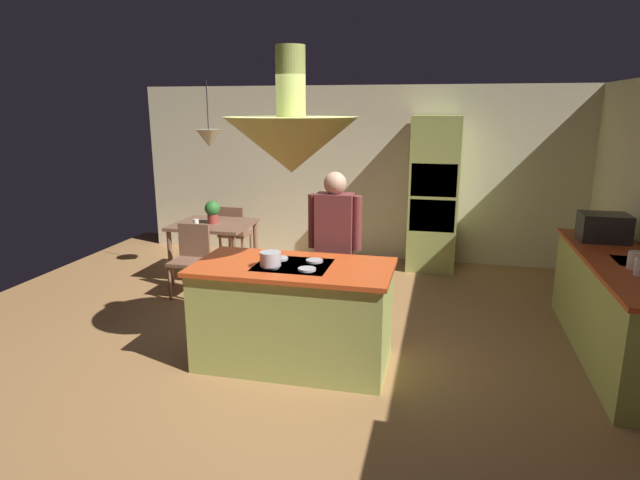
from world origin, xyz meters
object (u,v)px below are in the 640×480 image
object	(u,v)px
chair_facing_island	(191,255)
microwave_on_counter	(604,227)
kitchen_island	(294,314)
potted_plant_on_table	(213,211)
person_at_island	(335,243)
dining_table	(214,231)
canister_tea	(635,260)
chair_by_back_wall	(233,231)
cooking_pot_on_cooktop	(270,259)
oven_tower	(434,194)
cup_on_table	(196,223)

from	to	relation	value
chair_facing_island	microwave_on_counter	size ratio (longest dim) A/B	1.89
kitchen_island	potted_plant_on_table	size ratio (longest dim) A/B	5.75
person_at_island	microwave_on_counter	xyz separation A→B (m)	(2.62, 0.83, 0.11)
dining_table	canister_tea	xyz separation A→B (m)	(4.54, -1.56, 0.34)
kitchen_island	dining_table	world-z (taller)	kitchen_island
chair_by_back_wall	cooking_pot_on_cooktop	size ratio (longest dim) A/B	4.83
oven_tower	potted_plant_on_table	bearing A→B (deg)	-157.46
microwave_on_counter	cooking_pot_on_cooktop	distance (m)	3.43
oven_tower	person_at_island	size ratio (longest dim) A/B	1.29
kitchen_island	cooking_pot_on_cooktop	distance (m)	0.57
kitchen_island	dining_table	distance (m)	2.71
kitchen_island	chair_by_back_wall	size ratio (longest dim) A/B	1.98
canister_tea	microwave_on_counter	xyz separation A→B (m)	(0.00, 1.00, 0.07)
potted_plant_on_table	canister_tea	world-z (taller)	canister_tea
chair_facing_island	cup_on_table	bearing A→B (deg)	106.91
chair_by_back_wall	canister_tea	distance (m)	5.08
cup_on_table	chair_by_back_wall	bearing A→B (deg)	81.37
potted_plant_on_table	cooking_pot_on_cooktop	size ratio (longest dim) A/B	1.67
cooking_pot_on_cooktop	cup_on_table	bearing A→B (deg)	129.83
dining_table	chair_by_back_wall	xyz separation A→B (m)	(0.00, 0.67, -0.15)
person_at_island	cup_on_table	distance (m)	2.37
cup_on_table	cooking_pot_on_cooktop	xyz separation A→B (m)	(1.67, -2.01, 0.19)
oven_tower	potted_plant_on_table	distance (m)	3.03
person_at_island	cooking_pot_on_cooktop	size ratio (longest dim) A/B	9.16
oven_tower	dining_table	bearing A→B (deg)	-157.79
chair_facing_island	potted_plant_on_table	size ratio (longest dim) A/B	2.90
chair_facing_island	chair_by_back_wall	xyz separation A→B (m)	(0.00, 1.33, 0.00)
dining_table	canister_tea	bearing A→B (deg)	-18.94
dining_table	cup_on_table	bearing A→B (deg)	-121.23
person_at_island	chair_facing_island	distance (m)	2.10
chair_facing_island	chair_by_back_wall	size ratio (longest dim) A/B	1.00
kitchen_island	oven_tower	xyz separation A→B (m)	(1.10, 3.24, 0.60)
oven_tower	potted_plant_on_table	size ratio (longest dim) A/B	7.12
chair_by_back_wall	cooking_pot_on_cooktop	world-z (taller)	cooking_pot_on_cooktop
kitchen_island	cup_on_table	world-z (taller)	kitchen_island
kitchen_island	canister_tea	xyz separation A→B (m)	(2.84, 0.54, 0.53)
chair_by_back_wall	oven_tower	bearing A→B (deg)	-170.32
person_at_island	canister_tea	world-z (taller)	person_at_island
chair_facing_island	potted_plant_on_table	distance (m)	0.78
microwave_on_counter	cooking_pot_on_cooktop	bearing A→B (deg)	-150.88
person_at_island	chair_facing_island	xyz separation A→B (m)	(-1.92, 0.72, -0.44)
chair_facing_island	cooking_pot_on_cooktop	xyz separation A→B (m)	(1.54, -1.56, 0.50)
chair_facing_island	canister_tea	distance (m)	4.65
chair_by_back_wall	cup_on_table	size ratio (longest dim) A/B	9.67
cup_on_table	canister_tea	distance (m)	4.87
dining_table	cup_on_table	xyz separation A→B (m)	(-0.13, -0.22, 0.15)
dining_table	person_at_island	size ratio (longest dim) A/B	0.61
person_at_island	oven_tower	bearing A→B (deg)	70.83
cooking_pot_on_cooktop	chair_facing_island	bearing A→B (deg)	134.55
chair_facing_island	kitchen_island	bearing A→B (deg)	-40.15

